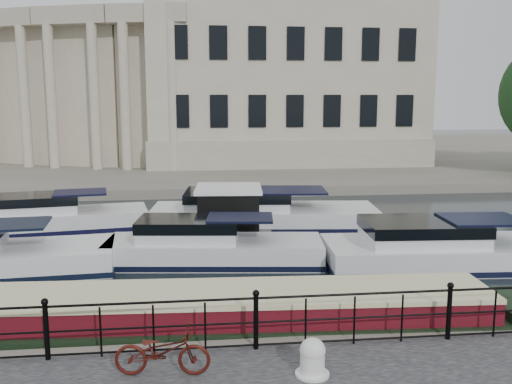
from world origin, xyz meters
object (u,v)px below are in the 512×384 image
mooring_bollard (312,358)px  harbour_hut (229,217)px  bicycle (162,351)px  narrowboat (200,327)px

mooring_bollard → harbour_hut: size_ratio=0.19×
bicycle → mooring_bollard: 2.69m
mooring_bollard → narrowboat: size_ratio=0.04×
narrowboat → harbour_hut: (1.30, 9.12, 0.59)m
narrowboat → harbour_hut: 9.23m
mooring_bollard → narrowboat: 3.50m
mooring_bollard → harbour_hut: bearing=93.2°
bicycle → harbour_hut: 11.82m
narrowboat → harbour_hut: harbour_hut is taller
harbour_hut → mooring_bollard: bearing=-82.2°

